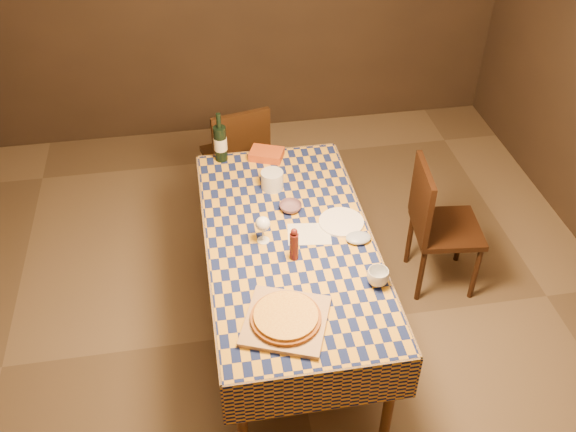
{
  "coord_description": "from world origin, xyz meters",
  "views": [
    {
      "loc": [
        -0.46,
        -2.65,
        3.16
      ],
      "look_at": [
        0.0,
        0.05,
        0.9
      ],
      "focal_mm": 40.0,
      "sensor_mm": 36.0,
      "label": 1
    }
  ],
  "objects_px": {
    "dining_table": "(289,249)",
    "chair_right": "(436,221)",
    "bowl": "(291,207)",
    "white_plate": "(341,222)",
    "wine_bottle": "(220,143)",
    "pizza": "(286,317)",
    "cutting_board": "(286,321)",
    "chair_far": "(238,155)"
  },
  "relations": [
    {
      "from": "dining_table",
      "to": "chair_right",
      "type": "height_order",
      "value": "chair_right"
    },
    {
      "from": "bowl",
      "to": "white_plate",
      "type": "distance_m",
      "value": 0.32
    },
    {
      "from": "wine_bottle",
      "to": "chair_right",
      "type": "xyz_separation_m",
      "value": [
        1.31,
        -0.56,
        -0.38
      ]
    },
    {
      "from": "pizza",
      "to": "cutting_board",
      "type": "bearing_deg",
      "value": 0.0
    },
    {
      "from": "pizza",
      "to": "bowl",
      "type": "xyz_separation_m",
      "value": [
        0.17,
        0.86,
        -0.02
      ]
    },
    {
      "from": "pizza",
      "to": "bowl",
      "type": "bearing_deg",
      "value": 78.75
    },
    {
      "from": "dining_table",
      "to": "chair_right",
      "type": "xyz_separation_m",
      "value": [
        1.0,
        0.3,
        -0.17
      ]
    },
    {
      "from": "bowl",
      "to": "chair_right",
      "type": "bearing_deg",
      "value": 2.14
    },
    {
      "from": "bowl",
      "to": "dining_table",
      "type": "bearing_deg",
      "value": -101.08
    },
    {
      "from": "dining_table",
      "to": "cutting_board",
      "type": "xyz_separation_m",
      "value": [
        -0.12,
        -0.6,
        0.09
      ]
    },
    {
      "from": "cutting_board",
      "to": "chair_right",
      "type": "xyz_separation_m",
      "value": [
        1.12,
        0.89,
        -0.26
      ]
    },
    {
      "from": "dining_table",
      "to": "bowl",
      "type": "bearing_deg",
      "value": 78.92
    },
    {
      "from": "dining_table",
      "to": "chair_far",
      "type": "bearing_deg",
      "value": 97.69
    },
    {
      "from": "cutting_board",
      "to": "chair_far",
      "type": "xyz_separation_m",
      "value": [
        -0.05,
        1.86,
        -0.26
      ]
    },
    {
      "from": "cutting_board",
      "to": "bowl",
      "type": "xyz_separation_m",
      "value": [
        0.17,
        0.86,
        0.01
      ]
    },
    {
      "from": "dining_table",
      "to": "bowl",
      "type": "xyz_separation_m",
      "value": [
        0.05,
        0.26,
        0.1
      ]
    },
    {
      "from": "white_plate",
      "to": "cutting_board",
      "type": "bearing_deg",
      "value": -122.53
    },
    {
      "from": "cutting_board",
      "to": "wine_bottle",
      "type": "xyz_separation_m",
      "value": [
        -0.19,
        1.46,
        0.12
      ]
    },
    {
      "from": "chair_far",
      "to": "chair_right",
      "type": "height_order",
      "value": "same"
    },
    {
      "from": "chair_right",
      "to": "bowl",
      "type": "bearing_deg",
      "value": -177.86
    },
    {
      "from": "chair_far",
      "to": "chair_right",
      "type": "relative_size",
      "value": 1.0
    },
    {
      "from": "white_plate",
      "to": "bowl",
      "type": "bearing_deg",
      "value": 147.88
    },
    {
      "from": "wine_bottle",
      "to": "dining_table",
      "type": "bearing_deg",
      "value": -70.34
    },
    {
      "from": "bowl",
      "to": "chair_far",
      "type": "bearing_deg",
      "value": 102.46
    },
    {
      "from": "bowl",
      "to": "chair_right",
      "type": "height_order",
      "value": "chair_right"
    },
    {
      "from": "cutting_board",
      "to": "chair_right",
      "type": "distance_m",
      "value": 1.46
    },
    {
      "from": "white_plate",
      "to": "pizza",
      "type": "bearing_deg",
      "value": -122.53
    },
    {
      "from": "cutting_board",
      "to": "wine_bottle",
      "type": "height_order",
      "value": "wine_bottle"
    },
    {
      "from": "wine_bottle",
      "to": "white_plate",
      "type": "xyz_separation_m",
      "value": [
        0.63,
        -0.77,
        -0.12
      ]
    },
    {
      "from": "chair_right",
      "to": "wine_bottle",
      "type": "bearing_deg",
      "value": 156.77
    },
    {
      "from": "dining_table",
      "to": "pizza",
      "type": "height_order",
      "value": "pizza"
    },
    {
      "from": "chair_right",
      "to": "dining_table",
      "type": "bearing_deg",
      "value": -163.61
    },
    {
      "from": "white_plate",
      "to": "chair_far",
      "type": "distance_m",
      "value": 1.29
    },
    {
      "from": "cutting_board",
      "to": "chair_right",
      "type": "relative_size",
      "value": 0.42
    },
    {
      "from": "pizza",
      "to": "wine_bottle",
      "type": "height_order",
      "value": "wine_bottle"
    },
    {
      "from": "pizza",
      "to": "white_plate",
      "type": "xyz_separation_m",
      "value": [
        0.44,
        0.69,
        -0.03
      ]
    },
    {
      "from": "pizza",
      "to": "white_plate",
      "type": "bearing_deg",
      "value": 57.47
    },
    {
      "from": "bowl",
      "to": "white_plate",
      "type": "xyz_separation_m",
      "value": [
        0.27,
        -0.17,
        -0.01
      ]
    },
    {
      "from": "dining_table",
      "to": "pizza",
      "type": "distance_m",
      "value": 0.62
    },
    {
      "from": "pizza",
      "to": "wine_bottle",
      "type": "relative_size",
      "value": 1.19
    },
    {
      "from": "bowl",
      "to": "chair_far",
      "type": "xyz_separation_m",
      "value": [
        -0.22,
        1.0,
        -0.27
      ]
    },
    {
      "from": "wine_bottle",
      "to": "chair_far",
      "type": "height_order",
      "value": "wine_bottle"
    }
  ]
}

